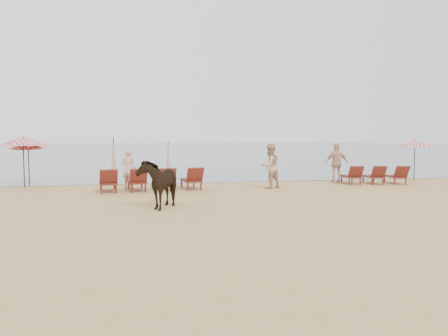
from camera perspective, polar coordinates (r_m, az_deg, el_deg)
The scene contains 13 objects.
ground at distance 11.96m, azimuth 4.62°, elevation -6.96°, with size 120.00×120.00×0.00m, color tan.
sea at distance 91.38m, azimuth -9.03°, elevation 2.61°, with size 160.00×140.00×0.06m, color #51606B.
lounger_cluster_left at distance 18.77m, azimuth -9.47°, elevation -1.53°, with size 4.41×2.24×0.67m.
lounger_cluster_right at distance 22.36m, azimuth 19.08°, elevation -0.89°, with size 3.07×2.12×0.62m.
umbrella_open_left_a at distance 21.65m, azimuth -24.77°, elevation 3.24°, with size 2.06×2.06×2.35m.
umbrella_open_left_b at distance 22.89m, azimuth -24.22°, elevation 2.94°, with size 1.79×1.82×2.28m.
umbrella_open_right at distance 24.73m, azimuth 23.67°, elevation 2.95°, with size 1.77×1.77×2.16m.
umbrella_closed_left at distance 20.20m, azimuth -14.22°, elevation 1.43°, with size 0.28×0.28×2.26m.
umbrella_closed_right at distance 23.18m, azimuth -7.30°, elevation 1.56°, with size 0.25×0.25×2.08m.
cow at distance 14.25m, azimuth -8.44°, elevation -1.97°, with size 0.86×1.88×1.59m, color black.
beachgoer_left at distance 19.67m, azimuth -12.32°, elevation -0.10°, with size 0.64×0.42×1.76m, color #E1A98C.
beachgoer_right_a at distance 19.47m, azimuth 6.01°, elevation 0.24°, with size 0.96×0.75×1.98m, color tan.
beachgoer_right_b at distance 22.35m, azimuth 14.50°, elevation 0.63°, with size 1.16×0.48×1.98m, color #D6A586.
Camera 1 is at (-3.17, -11.30, 2.29)m, focal length 35.00 mm.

